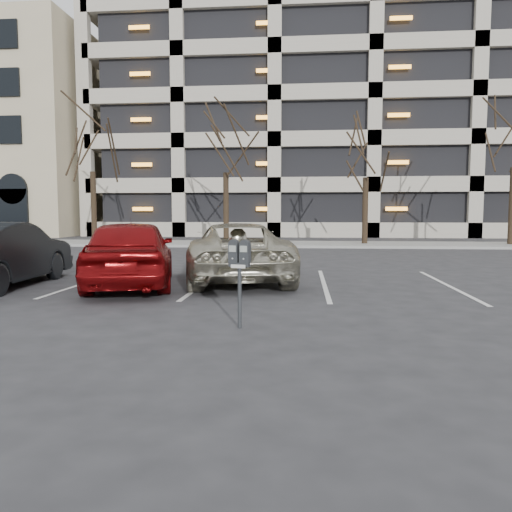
# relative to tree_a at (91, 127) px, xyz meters

# --- Properties ---
(ground) EXTENTS (140.00, 140.00, 0.00)m
(ground) POSITION_rel_tree_a_xyz_m (10.00, -16.00, -6.07)
(ground) COLOR #28282B
(ground) RESTS_ON ground
(sidewalk) EXTENTS (80.00, 4.00, 0.12)m
(sidewalk) POSITION_rel_tree_a_xyz_m (10.00, 0.00, -6.01)
(sidewalk) COLOR gray
(sidewalk) RESTS_ON ground
(stall_lines) EXTENTS (16.90, 5.20, 0.00)m
(stall_lines) POSITION_rel_tree_a_xyz_m (8.60, -13.70, -6.07)
(stall_lines) COLOR silver
(stall_lines) RESTS_ON ground
(parking_garage) EXTENTS (52.00, 20.00, 19.00)m
(parking_garage) POSITION_rel_tree_a_xyz_m (22.00, 17.84, 3.19)
(parking_garage) COLOR black
(parking_garage) RESTS_ON ground
(tree_a) EXTENTS (3.70, 3.70, 8.40)m
(tree_a) POSITION_rel_tree_a_xyz_m (0.00, 0.00, 0.00)
(tree_a) COLOR black
(tree_a) RESTS_ON ground
(tree_b) EXTENTS (3.59, 3.59, 8.16)m
(tree_b) POSITION_rel_tree_a_xyz_m (7.00, 0.00, -0.17)
(tree_b) COLOR black
(tree_b) RESTS_ON ground
(tree_c) EXTENTS (3.31, 3.31, 7.53)m
(tree_c) POSITION_rel_tree_a_xyz_m (14.00, 0.00, -0.64)
(tree_c) COLOR black
(tree_c) RESTS_ON ground
(parking_meter) EXTENTS (0.34, 0.20, 1.25)m
(parking_meter) POSITION_rel_tree_a_xyz_m (10.00, -18.29, -5.11)
(parking_meter) COLOR black
(parking_meter) RESTS_ON ground
(suv_silver) EXTENTS (3.30, 5.43, 1.41)m
(suv_silver) POSITION_rel_tree_a_xyz_m (9.29, -13.25, -5.37)
(suv_silver) COLOR #B4AF99
(suv_silver) RESTS_ON ground
(car_red) EXTENTS (2.90, 4.84, 1.54)m
(car_red) POSITION_rel_tree_a_xyz_m (7.06, -14.48, -5.30)
(car_red) COLOR maroon
(car_red) RESTS_ON ground
(car_dark) EXTENTS (1.80, 4.48, 1.45)m
(car_dark) POSITION_rel_tree_a_xyz_m (4.15, -14.78, -5.35)
(car_dark) COLOR black
(car_dark) RESTS_ON ground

